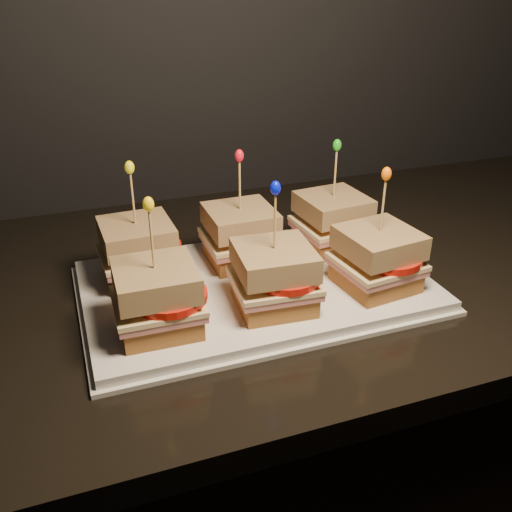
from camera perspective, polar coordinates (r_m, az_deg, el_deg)
name	(u,v)px	position (r m, az deg, el deg)	size (l,w,h in m)	color
platter	(256,287)	(0.76, 0.00, -3.08)	(0.45, 0.28, 0.02)	white
platter_rim	(256,290)	(0.76, 0.00, -3.47)	(0.46, 0.29, 0.01)	white
sandwich_0_bread_bot	(140,268)	(0.78, -11.51, -1.22)	(0.09, 0.09, 0.02)	brown
sandwich_0_ham	(139,258)	(0.77, -11.62, -0.16)	(0.10, 0.09, 0.01)	#B4615B
sandwich_0_cheese	(139,253)	(0.77, -11.67, 0.30)	(0.10, 0.09, 0.01)	beige
sandwich_0_tomato	(148,248)	(0.76, -10.75, 0.75)	(0.09, 0.09, 0.01)	red
sandwich_0_bread_top	(137,234)	(0.75, -11.86, 2.15)	(0.09, 0.09, 0.03)	#57320D
sandwich_0_pick	(133,202)	(0.74, -12.19, 5.33)	(0.00, 0.00, 0.09)	tan
sandwich_0_frill	(129,167)	(0.72, -12.54, 8.64)	(0.01, 0.01, 0.02)	yellow
sandwich_1_bread_bot	(241,252)	(0.80, -1.55, 0.38)	(0.09, 0.09, 0.02)	brown
sandwich_1_ham	(241,242)	(0.80, -1.56, 1.42)	(0.10, 0.09, 0.01)	#B4615B
sandwich_1_cheese	(240,237)	(0.79, -1.57, 1.88)	(0.10, 0.09, 0.01)	beige
sandwich_1_tomato	(250,233)	(0.79, -0.61, 2.32)	(0.09, 0.09, 0.01)	red
sandwich_1_bread_top	(240,219)	(0.78, -1.59, 3.68)	(0.09, 0.09, 0.03)	#57320D
sandwich_1_pick	(240,188)	(0.77, -1.63, 6.78)	(0.00, 0.00, 0.09)	tan
sandwich_1_frill	(239,156)	(0.75, -1.68, 10.00)	(0.01, 0.01, 0.02)	red
sandwich_2_bread_bot	(331,238)	(0.85, 7.51, 1.83)	(0.09, 0.09, 0.02)	brown
sandwich_2_ham	(332,228)	(0.85, 7.57, 2.82)	(0.10, 0.09, 0.01)	#B4615B
sandwich_2_cheese	(332,223)	(0.84, 7.60, 3.26)	(0.10, 0.09, 0.01)	beige
sandwich_2_tomato	(341,219)	(0.84, 8.55, 3.67)	(0.09, 0.09, 0.01)	red
sandwich_2_bread_top	(333,206)	(0.83, 7.72, 4.96)	(0.09, 0.09, 0.03)	#57320D
sandwich_2_pick	(335,176)	(0.82, 7.91, 7.90)	(0.00, 0.00, 0.09)	tan
sandwich_2_frill	(337,145)	(0.80, 8.12, 10.92)	(0.01, 0.01, 0.02)	#1EA918
sandwich_3_bread_bot	(159,318)	(0.67, -9.68, -6.15)	(0.09, 0.09, 0.02)	brown
sandwich_3_ham	(158,306)	(0.66, -9.79, -4.97)	(0.10, 0.09, 0.01)	#B4615B
sandwich_3_cheese	(157,301)	(0.66, -9.84, -4.45)	(0.10, 0.09, 0.01)	beige
sandwich_3_tomato	(168,296)	(0.65, -8.75, -3.97)	(0.09, 0.09, 0.01)	red
sandwich_3_bread_top	(155,280)	(0.64, -10.03, -2.38)	(0.09, 0.09, 0.03)	#57320D
sandwich_3_pick	(152,243)	(0.62, -10.36, 1.26)	(0.00, 0.00, 0.09)	tan
sandwich_3_frill	(148,204)	(0.60, -10.71, 5.11)	(0.01, 0.01, 0.02)	yellow
sandwich_4_bread_bot	(274,296)	(0.70, 1.78, -4.06)	(0.09, 0.09, 0.02)	brown
sandwich_4_ham	(274,285)	(0.69, 1.80, -2.91)	(0.10, 0.09, 0.01)	#B4615B
sandwich_4_cheese	(274,280)	(0.69, 1.81, -2.41)	(0.10, 0.09, 0.01)	beige
sandwich_4_tomato	(285,275)	(0.68, 2.94, -1.92)	(0.09, 0.09, 0.01)	red
sandwich_4_bread_top	(274,260)	(0.67, 1.84, -0.40)	(0.09, 0.09, 0.03)	#57320D
sandwich_4_pick	(275,225)	(0.65, 1.90, 3.12)	(0.00, 0.00, 0.09)	tan
sandwich_4_frill	(275,188)	(0.64, 1.96, 6.81)	(0.01, 0.01, 0.02)	#0611DB
sandwich_5_bread_bot	(375,277)	(0.76, 11.83, -2.09)	(0.09, 0.09, 0.02)	brown
sandwich_5_ham	(376,266)	(0.75, 11.95, -1.01)	(0.10, 0.09, 0.01)	#B4615B
sandwich_5_cheese	(377,261)	(0.75, 12.00, -0.53)	(0.10, 0.09, 0.01)	beige
sandwich_5_tomato	(388,257)	(0.74, 13.08, -0.07)	(0.09, 0.09, 0.01)	red
sandwich_5_bread_top	(379,242)	(0.73, 12.20, 1.35)	(0.09, 0.09, 0.03)	#57320D
sandwich_5_pick	(383,209)	(0.72, 12.55, 4.61)	(0.00, 0.00, 0.09)	tan
sandwich_5_frill	(387,174)	(0.70, 12.92, 8.01)	(0.01, 0.01, 0.02)	#FE6B07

